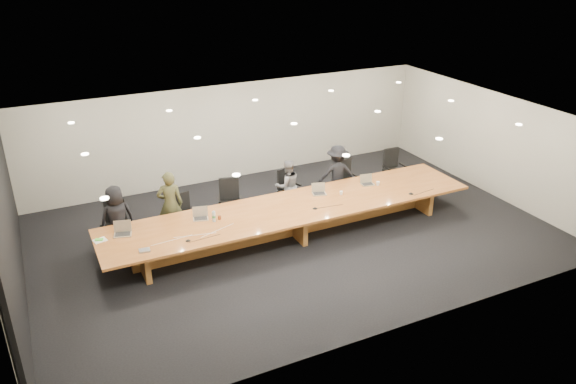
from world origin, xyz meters
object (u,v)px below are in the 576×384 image
(chair_right, at_px, (348,180))
(water_bottle, at_px, (214,217))
(person_d, at_px, (337,174))
(chair_mid_left, at_px, (230,202))
(person_b, at_px, (170,204))
(amber_mug, at_px, (219,218))
(paper_cup_near, at_px, (341,193))
(chair_far_right, at_px, (395,169))
(person_c, at_px, (288,186))
(chair_left, at_px, (187,213))
(paper_cup_far, at_px, (378,184))
(laptop_d, at_px, (319,189))
(laptop_b, at_px, (200,214))
(laptop_e, at_px, (368,180))
(chair_mid_right, at_px, (290,189))
(av_box, at_px, (145,250))
(mic_left, at_px, (188,240))
(conference_table, at_px, (294,215))
(laptop_a, at_px, (122,229))
(mic_center, at_px, (315,208))
(person_a, at_px, (117,218))
(mic_right, at_px, (411,193))
(chair_far_left, at_px, (115,225))

(chair_right, bearing_deg, water_bottle, -169.47)
(person_d, distance_m, water_bottle, 3.98)
(chair_mid_left, xyz_separation_m, person_b, (-1.48, 0.02, 0.24))
(amber_mug, relative_size, paper_cup_near, 0.94)
(chair_far_right, height_order, person_c, person_c)
(chair_left, xyz_separation_m, paper_cup_far, (4.72, -1.07, 0.30))
(laptop_d, bearing_deg, chair_mid_left, 172.80)
(chair_far_right, height_order, person_d, person_d)
(chair_left, height_order, chair_mid_left, chair_mid_left)
(chair_left, distance_m, laptop_b, 1.00)
(water_bottle, bearing_deg, laptop_e, 3.29)
(chair_mid_right, height_order, av_box, chair_mid_right)
(chair_mid_right, height_order, person_c, person_c)
(chair_far_right, distance_m, mic_left, 6.77)
(chair_mid_right, relative_size, person_d, 0.70)
(person_c, relative_size, paper_cup_far, 13.86)
(conference_table, distance_m, laptop_a, 3.91)
(laptop_d, relative_size, paper_cup_near, 3.67)
(chair_mid_right, height_order, laptop_e, chair_mid_right)
(chair_far_right, distance_m, laptop_a, 7.76)
(conference_table, xyz_separation_m, laptop_e, (2.27, 0.33, 0.36))
(person_b, height_order, mic_left, person_b)
(amber_mug, xyz_separation_m, mic_left, (-0.92, -0.65, -0.03))
(person_d, height_order, amber_mug, person_d)
(amber_mug, height_order, mic_center, amber_mug)
(chair_right, bearing_deg, chair_mid_left, 175.14)
(amber_mug, bearing_deg, paper_cup_far, 0.55)
(chair_far_right, bearing_deg, person_a, -177.71)
(person_d, relative_size, laptop_e, 4.92)
(paper_cup_near, height_order, paper_cup_far, paper_cup_far)
(chair_right, distance_m, av_box, 6.11)
(conference_table, height_order, water_bottle, water_bottle)
(paper_cup_near, xyz_separation_m, mic_center, (-0.95, -0.42, -0.03))
(chair_mid_left, bearing_deg, mic_right, -10.22)
(laptop_d, relative_size, amber_mug, 3.91)
(chair_mid_left, relative_size, paper_cup_near, 12.77)
(chair_far_left, xyz_separation_m, mic_right, (6.82, -1.86, 0.20))
(amber_mug, bearing_deg, laptop_a, 174.58)
(laptop_d, relative_size, av_box, 1.52)
(person_a, distance_m, paper_cup_near, 5.29)
(laptop_e, bearing_deg, laptop_a, -170.94)
(chair_far_left, bearing_deg, laptop_e, 10.95)
(amber_mug, xyz_separation_m, av_box, (-1.83, -0.67, -0.03))
(paper_cup_far, xyz_separation_m, av_box, (-6.09, -0.72, -0.03))
(mic_left, bearing_deg, av_box, -178.68)
(person_a, bearing_deg, av_box, 92.56)
(laptop_a, xyz_separation_m, laptop_d, (4.75, 0.02, -0.01))
(paper_cup_far, xyz_separation_m, mic_center, (-2.09, -0.50, -0.04))
(chair_right, distance_m, laptop_d, 1.64)
(chair_far_right, relative_size, laptop_d, 3.43)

